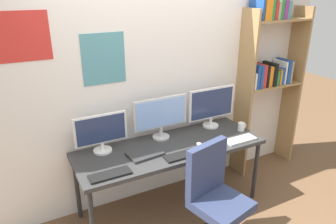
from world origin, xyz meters
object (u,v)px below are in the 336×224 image
at_px(keyboard_left, 110,175).
at_px(mouse_left_side, 200,145).
at_px(office_chair, 216,208).
at_px(coffee_mug, 242,127).
at_px(keyboard_right, 240,140).
at_px(desk, 170,151).
at_px(keyboard_center, 182,155).
at_px(monitor_right, 211,105).
at_px(bookshelf, 270,66).
at_px(monitor_center, 161,115).
at_px(mouse_right_side, 211,143).
at_px(laptop_closed, 145,154).
at_px(monitor_left, 101,132).

relative_size(keyboard_left, mouse_left_side, 3.69).
height_order(office_chair, coffee_mug, office_chair).
bearing_deg(mouse_left_side, keyboard_right, -12.20).
distance_m(desk, keyboard_center, 0.24).
bearing_deg(keyboard_right, desk, 161.81).
height_order(monitor_right, mouse_left_side, monitor_right).
bearing_deg(bookshelf, keyboard_center, -162.41).
xyz_separation_m(desk, mouse_left_side, (0.26, -0.14, 0.07)).
bearing_deg(monitor_center, mouse_right_side, -44.74).
relative_size(office_chair, laptop_closed, 3.09).
bearing_deg(laptop_closed, monitor_center, 35.40).
distance_m(bookshelf, keyboard_left, 2.28).
distance_m(bookshelf, monitor_center, 1.50).
height_order(office_chair, monitor_left, monitor_left).
bearing_deg(monitor_right, mouse_right_side, -123.72).
relative_size(monitor_right, mouse_left_side, 6.03).
bearing_deg(bookshelf, monitor_left, -179.49).
bearing_deg(mouse_right_side, keyboard_right, -11.71).
relative_size(desk, monitor_right, 3.28).
bearing_deg(keyboard_left, laptop_closed, 24.98).
bearing_deg(keyboard_right, mouse_left_side, 167.80).
relative_size(bookshelf, mouse_right_side, 22.69).
height_order(bookshelf, monitor_right, bookshelf).
relative_size(mouse_left_side, coffee_mug, 0.91).
distance_m(office_chair, coffee_mug, 1.05).
bearing_deg(office_chair, monitor_right, 58.92).
distance_m(keyboard_left, laptop_closed, 0.45).
distance_m(office_chair, laptop_closed, 0.81).
distance_m(monitor_left, keyboard_right, 1.42).
relative_size(office_chair, monitor_left, 1.95).
relative_size(desk, mouse_left_side, 19.79).
relative_size(keyboard_left, laptop_closed, 1.11).
distance_m(office_chair, monitor_center, 1.05).
xyz_separation_m(office_chair, monitor_left, (-0.74, 0.86, 0.55)).
xyz_separation_m(office_chair, monitor_center, (-0.11, 0.86, 0.60)).
bearing_deg(keyboard_right, monitor_left, 161.61).
height_order(keyboard_right, mouse_right_side, mouse_right_side).
relative_size(desk, bookshelf, 0.87).
bearing_deg(monitor_left, keyboard_right, -18.39).
bearing_deg(monitor_left, monitor_right, 0.00).
bearing_deg(desk, monitor_left, 161.38).
relative_size(mouse_right_side, laptop_closed, 0.30).
xyz_separation_m(monitor_right, mouse_right_side, (-0.25, -0.38, -0.24)).
bearing_deg(bookshelf, coffee_mug, -155.21).
bearing_deg(mouse_right_side, office_chair, -118.94).
bearing_deg(monitor_center, mouse_left_side, -52.93).
relative_size(monitor_right, coffee_mug, 5.46).
distance_m(mouse_left_side, laptop_closed, 0.57).
bearing_deg(desk, office_chair, -80.39).
xyz_separation_m(mouse_left_side, coffee_mug, (0.61, 0.10, 0.03)).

